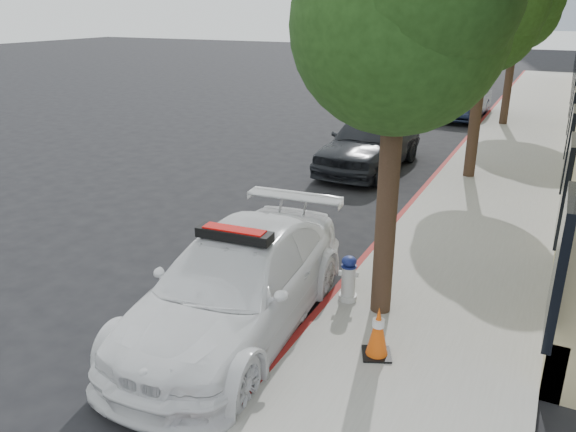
# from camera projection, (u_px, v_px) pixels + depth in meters

# --- Properties ---
(ground) EXTENTS (120.00, 120.00, 0.00)m
(ground) POSITION_uv_depth(u_px,v_px,m) (272.00, 239.00, 11.47)
(ground) COLOR black
(ground) RESTS_ON ground
(sidewalk) EXTENTS (3.20, 50.00, 0.15)m
(sidewalk) POSITION_uv_depth(u_px,v_px,m) (511.00, 149.00, 18.37)
(sidewalk) COLOR gray
(sidewalk) RESTS_ON ground
(curb_strip) EXTENTS (0.12, 50.00, 0.15)m
(curb_strip) POSITION_uv_depth(u_px,v_px,m) (463.00, 144.00, 19.00)
(curb_strip) COLOR maroon
(curb_strip) RESTS_ON ground
(tree_near) EXTENTS (2.92, 2.82, 5.62)m
(tree_near) POSITION_uv_depth(u_px,v_px,m) (401.00, 23.00, 7.07)
(tree_near) COLOR black
(tree_near) RESTS_ON sidewalk
(tree_mid) EXTENTS (2.77, 2.64, 5.43)m
(tree_mid) POSITION_uv_depth(u_px,v_px,m) (488.00, 20.00, 13.83)
(tree_mid) COLOR black
(tree_mid) RESTS_ON sidewalk
(tree_far) EXTENTS (3.10, 3.00, 5.81)m
(tree_far) POSITION_uv_depth(u_px,v_px,m) (519.00, 9.00, 20.48)
(tree_far) COLOR black
(tree_far) RESTS_ON sidewalk
(police_car) EXTENTS (2.38, 5.11, 1.59)m
(police_car) POSITION_uv_depth(u_px,v_px,m) (236.00, 285.00, 8.06)
(police_car) COLOR white
(police_car) RESTS_ON ground
(parked_car_mid) EXTENTS (2.11, 4.86, 1.63)m
(parked_car_mid) POSITION_uv_depth(u_px,v_px,m) (370.00, 141.00, 16.15)
(parked_car_mid) COLOR black
(parked_car_mid) RESTS_ON ground
(parked_car_far) EXTENTS (1.60, 4.25, 1.39)m
(parked_car_far) POSITION_uv_depth(u_px,v_px,m) (465.00, 102.00, 23.56)
(parked_car_far) COLOR #151D35
(parked_car_far) RESTS_ON ground
(fire_hydrant) EXTENTS (0.32, 0.29, 0.75)m
(fire_hydrant) POSITION_uv_depth(u_px,v_px,m) (348.00, 279.00, 8.69)
(fire_hydrant) COLOR silver
(fire_hydrant) RESTS_ON sidewalk
(traffic_cone) EXTENTS (0.49, 0.49, 0.72)m
(traffic_cone) POSITION_uv_depth(u_px,v_px,m) (378.00, 332.00, 7.29)
(traffic_cone) COLOR black
(traffic_cone) RESTS_ON sidewalk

